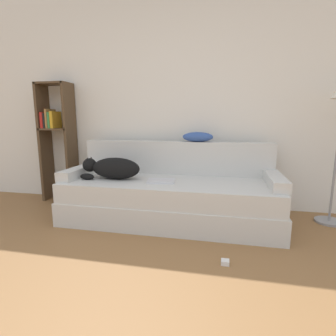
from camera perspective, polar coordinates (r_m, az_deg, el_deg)
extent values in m
cube|color=silver|center=(3.34, 2.48, 15.11)|extent=(7.31, 0.06, 2.70)
cube|color=silver|center=(2.88, 0.42, -8.94)|extent=(2.25, 0.88, 0.24)
cube|color=silver|center=(2.80, 0.38, -4.71)|extent=(2.21, 0.84, 0.20)
cube|color=silver|center=(3.11, 1.77, 2.28)|extent=(2.21, 0.15, 0.38)
cube|color=silver|center=(3.15, -18.72, -0.76)|extent=(0.15, 0.69, 0.10)
cube|color=silver|center=(2.76, 22.30, -2.50)|extent=(0.15, 0.69, 0.10)
ellipsoid|color=black|center=(2.88, -11.27, -0.08)|extent=(0.53, 0.24, 0.23)
sphere|color=black|center=(3.01, -16.70, 0.64)|extent=(0.15, 0.15, 0.15)
cone|color=black|center=(2.97, -17.13, 1.58)|extent=(0.05, 0.05, 0.07)
cone|color=black|center=(3.04, -16.38, 1.82)|extent=(0.05, 0.05, 0.07)
ellipsoid|color=black|center=(2.93, -17.19, -1.81)|extent=(0.16, 0.06, 0.07)
cube|color=silver|center=(2.72, -1.50, -2.81)|extent=(0.31, 0.25, 0.02)
ellipsoid|color=#335199|center=(3.05, 6.49, 6.74)|extent=(0.35, 0.18, 0.11)
cube|color=#4C3823|center=(3.90, -25.16, 4.96)|extent=(0.04, 0.26, 1.54)
cube|color=#4C3823|center=(3.68, -20.34, 5.03)|extent=(0.04, 0.26, 1.54)
cube|color=#4C3823|center=(3.80, -23.66, 16.49)|extent=(0.40, 0.26, 0.02)
cube|color=#4C3823|center=(3.77, -23.02, 7.80)|extent=(0.40, 0.26, 0.02)
cube|color=red|center=(3.84, -25.03, 9.39)|extent=(0.04, 0.20, 0.20)
cube|color=black|center=(3.82, -24.57, 9.35)|extent=(0.02, 0.20, 0.19)
cube|color=olive|center=(3.80, -24.20, 9.77)|extent=(0.03, 0.20, 0.25)
cube|color=#337F42|center=(3.78, -23.74, 9.49)|extent=(0.03, 0.20, 0.20)
cube|color=gold|center=(3.76, -23.24, 9.61)|extent=(0.04, 0.20, 0.22)
cylinder|color=gray|center=(3.33, 31.60, -9.85)|extent=(0.28, 0.28, 0.02)
cylinder|color=gray|center=(3.18, 32.70, 1.14)|extent=(0.02, 0.02, 1.26)
cube|color=silver|center=(2.15, 12.34, -19.40)|extent=(0.06, 0.06, 0.03)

